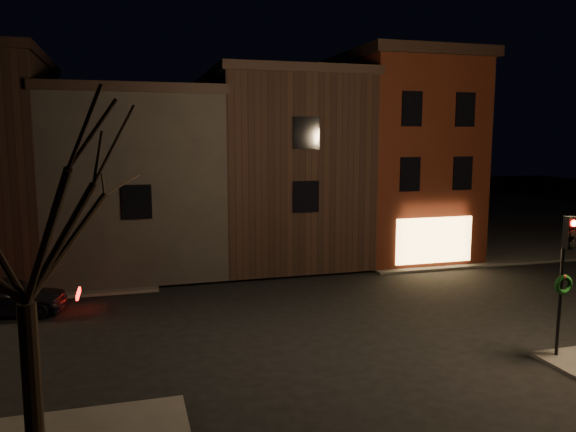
# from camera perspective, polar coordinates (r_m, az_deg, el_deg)

# --- Properties ---
(ground) EXTENTS (120.00, 120.00, 0.00)m
(ground) POSITION_cam_1_polar(r_m,az_deg,el_deg) (20.12, 2.48, -10.34)
(ground) COLOR black
(ground) RESTS_ON ground
(sidewalk_far_right) EXTENTS (30.00, 30.00, 0.12)m
(sidewalk_far_right) POSITION_cam_1_polar(r_m,az_deg,el_deg) (46.61, 18.17, -0.12)
(sidewalk_far_right) COLOR #2D2B28
(sidewalk_far_right) RESTS_ON ground
(corner_building) EXTENTS (6.50, 8.50, 10.50)m
(corner_building) POSITION_cam_1_polar(r_m,az_deg,el_deg) (30.98, 11.08, 6.15)
(corner_building) COLOR #48180C
(corner_building) RESTS_ON ground
(row_building_a) EXTENTS (7.30, 10.30, 9.40)m
(row_building_a) POSITION_cam_1_polar(r_m,az_deg,el_deg) (29.63, -1.19, 5.12)
(row_building_a) COLOR black
(row_building_a) RESTS_ON ground
(row_building_b) EXTENTS (7.80, 10.30, 8.40)m
(row_building_b) POSITION_cam_1_polar(r_m,az_deg,el_deg) (28.66, -15.36, 3.73)
(row_building_b) COLOR black
(row_building_b) RESTS_ON ground
(traffic_signal) EXTENTS (0.58, 0.38, 4.05)m
(traffic_signal) POSITION_cam_1_polar(r_m,az_deg,el_deg) (17.55, 26.34, -4.43)
(traffic_signal) COLOR black
(traffic_signal) RESTS_ON sidewalk_near_right
(bare_tree_left) EXTENTS (5.60, 5.60, 7.50)m
(bare_tree_left) POSITION_cam_1_polar(r_m,az_deg,el_deg) (11.29, -25.70, 2.64)
(bare_tree_left) COLOR black
(bare_tree_left) RESTS_ON sidewalk_near_left
(parked_car_a) EXTENTS (4.28, 2.14, 1.40)m
(parked_car_a) POSITION_cam_1_polar(r_m,az_deg,el_deg) (22.63, -26.78, -7.28)
(parked_car_a) COLOR black
(parked_car_a) RESTS_ON ground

